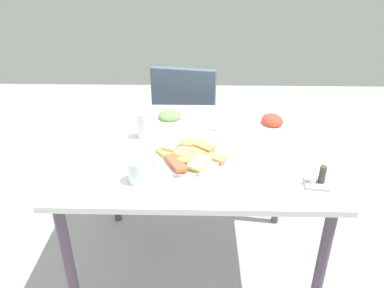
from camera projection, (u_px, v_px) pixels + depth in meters
The scene contains 12 objects.
ground_plane at pixel (195, 269), 2.09m from camera, with size 6.00×6.00×0.00m, color #A6A4A6.
dining_table at pixel (196, 161), 1.77m from camera, with size 1.12×0.94×0.77m.
dining_chair at pixel (187, 121), 2.57m from camera, with size 0.48×0.49×0.91m.
pide_platter at pixel (187, 155), 1.62m from camera, with size 0.33×0.31×0.04m.
salad_plate_greens at pixel (272, 122), 1.90m from camera, with size 0.21×0.21×0.06m.
salad_plate_rice at pixel (170, 117), 1.97m from camera, with size 0.21×0.21×0.05m.
soda_can at pixel (144, 125), 1.77m from camera, with size 0.07×0.07×0.12m, color silver.
drinking_glass at pixel (138, 171), 1.45m from camera, with size 0.08×0.08×0.09m, color silver.
paper_napkin at pixel (229, 132), 1.85m from camera, with size 0.12×0.12×0.00m, color white.
fork at pixel (230, 133), 1.83m from camera, with size 0.17×0.01×0.01m, color silver.
spoon at pixel (229, 129), 1.86m from camera, with size 0.19×0.02×0.01m, color silver.
condiment_caddy at pixel (317, 179), 1.44m from camera, with size 0.10×0.10×0.08m.
Camera 1 is at (0.02, -1.52, 1.59)m, focal length 35.83 mm.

